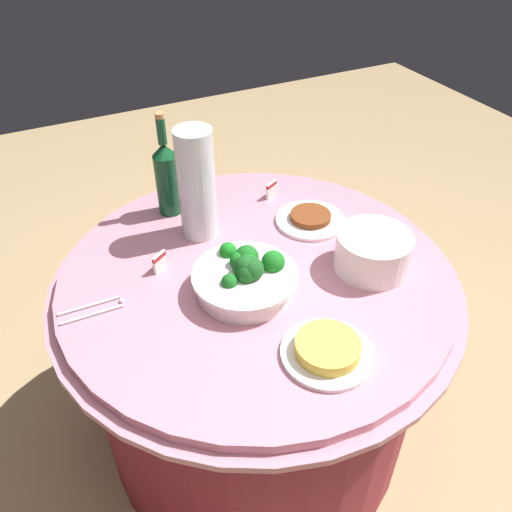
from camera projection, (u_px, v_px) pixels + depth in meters
The scene contains 11 objects.
ground_plane at pixel (256, 423), 1.93m from camera, with size 6.00×6.00×0.00m, color tan.
buffet_table at pixel (256, 356), 1.70m from camera, with size 1.16×1.16×0.74m.
broccoli_bowl at pixel (246, 276), 1.38m from camera, with size 0.28×0.28×0.12m.
plate_stack at pixel (373, 252), 1.44m from camera, with size 0.21×0.21×0.11m.
wine_bottle at pixel (167, 176), 1.62m from camera, with size 0.07×0.07×0.34m.
decorative_fruit_vase at pixel (197, 190), 1.51m from camera, with size 0.11×0.11×0.34m.
serving_tongs at pixel (93, 309), 1.34m from camera, with size 0.17×0.05×0.01m.
food_plate_stir_fry at pixel (310, 219), 1.65m from camera, with size 0.22×0.22×0.03m.
food_plate_fried_egg at pixel (327, 350), 1.21m from camera, with size 0.22×0.22×0.04m.
label_placard_front at pixel (160, 261), 1.45m from camera, with size 0.05×0.03×0.05m.
label_placard_mid at pixel (271, 189), 1.75m from camera, with size 0.05×0.03×0.05m.
Camera 1 is at (0.50, 1.01, 1.69)m, focal length 36.65 mm.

